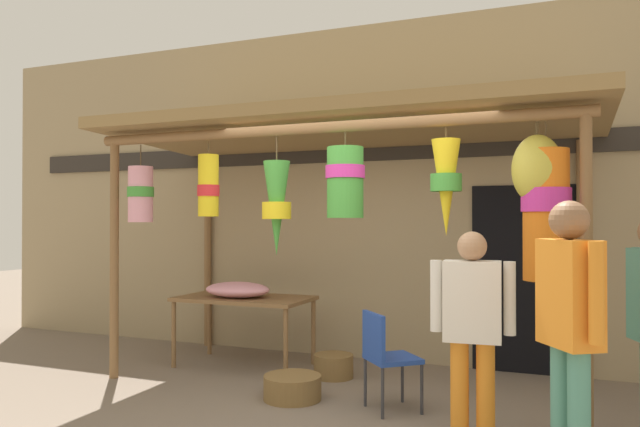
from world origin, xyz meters
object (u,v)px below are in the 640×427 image
Objects in this scene: folding_chair at (385,352)px; wicker_basket_by_table at (292,387)px; display_table at (244,303)px; wicker_basket_spare at (334,366)px; vendor_in_orange at (472,321)px; shopper_by_bananas at (570,317)px; flower_heap_on_table at (238,290)px.

wicker_basket_by_table is (-0.87, 0.01, -0.39)m from folding_chair.
display_table is 1.75× the size of folding_chair.
wicker_basket_spare is (1.10, -0.09, -0.58)m from display_table.
vendor_in_orange is at bearing -19.25° from wicker_basket_by_table.
folding_chair is at bearing 144.65° from shopper_by_bananas.
vendor_in_orange reaches higher than flower_heap_on_table.
folding_chair is 1.86m from shopper_by_bananas.
wicker_basket_spare is at bearing 138.15° from vendor_in_orange.
shopper_by_bananas reaches higher than flower_heap_on_table.
shopper_by_bananas reaches higher than wicker_basket_spare.
folding_chair is 1.24m from wicker_basket_spare.
flower_heap_on_table reaches higher than display_table.
display_table is at bearing 137.45° from wicker_basket_by_table.
wicker_basket_by_table is at bearing 155.86° from shopper_by_bananas.
wicker_basket_by_table is at bearing -94.87° from wicker_basket_spare.
display_table is at bearing 153.32° from folding_chair.
vendor_in_orange reaches higher than wicker_basket_spare.
vendor_in_orange is at bearing -35.40° from folding_chair.
display_table is 2.79× the size of wicker_basket_by_table.
display_table is 3.13m from vendor_in_orange.
display_table is 3.59× the size of wicker_basket_spare.
display_table is 1.25m from wicker_basket_spare.
vendor_in_orange is at bearing -29.46° from display_table.
flower_heap_on_table is at bearing 178.99° from wicker_basket_spare.
flower_heap_on_table reaches higher than wicker_basket_by_table.
vendor_in_orange is (1.61, -1.44, 0.79)m from wicker_basket_spare.
wicker_basket_spare is at bearing 132.67° from folding_chair.
display_table reaches higher than wicker_basket_spare.
folding_chair is at bearing -24.57° from flower_heap_on_table.
vendor_in_orange is 0.80m from shopper_by_bananas.
shopper_by_bananas reaches higher than display_table.
wicker_basket_spare is at bearing 85.13° from wicker_basket_by_table.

